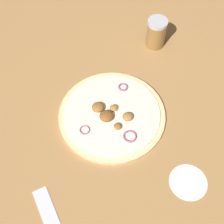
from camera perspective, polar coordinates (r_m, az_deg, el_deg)
ground_plane at (r=0.89m, az=0.00°, el=-0.69°), size 3.00×3.00×0.00m
pizza at (r=0.89m, az=-0.02°, el=-0.46°), size 0.30×0.30×0.03m
spice_jar at (r=1.05m, az=8.08°, el=14.13°), size 0.06×0.06×0.10m
flour_patch at (r=0.83m, az=13.77°, el=-12.35°), size 0.10×0.10×0.00m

